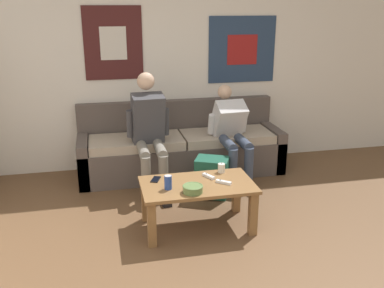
% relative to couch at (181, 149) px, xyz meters
% --- Properties ---
extents(ground_plane, '(18.00, 18.00, 0.00)m').
position_rel_couch_xyz_m(ground_plane, '(-0.14, -2.30, -0.29)').
color(ground_plane, brown).
extents(wall_back, '(10.00, 0.07, 2.55)m').
position_rel_couch_xyz_m(wall_back, '(-0.14, 0.36, 0.99)').
color(wall_back, white).
rests_on(wall_back, ground_plane).
extents(couch, '(2.41, 0.72, 0.83)m').
position_rel_couch_xyz_m(couch, '(0.00, 0.00, 0.00)').
color(couch, '#564C47').
rests_on(couch, ground_plane).
extents(coffee_table, '(1.00, 0.58, 0.43)m').
position_rel_couch_xyz_m(coffee_table, '(-0.12, -1.38, 0.06)').
color(coffee_table, olive).
rests_on(coffee_table, ground_plane).
extents(person_seated_adult, '(0.47, 0.84, 1.26)m').
position_rel_couch_xyz_m(person_seated_adult, '(-0.42, -0.38, 0.39)').
color(person_seated_adult, gray).
rests_on(person_seated_adult, ground_plane).
extents(person_seated_teen, '(0.47, 0.93, 1.06)m').
position_rel_couch_xyz_m(person_seated_teen, '(0.52, -0.35, 0.30)').
color(person_seated_teen, '#384256').
rests_on(person_seated_teen, ground_plane).
extents(backpack, '(0.41, 0.38, 0.42)m').
position_rel_couch_xyz_m(backpack, '(0.18, -0.75, -0.09)').
color(backpack, '#1E5642').
rests_on(backpack, ground_plane).
extents(ceramic_bowl, '(0.18, 0.18, 0.06)m').
position_rel_couch_xyz_m(ceramic_bowl, '(-0.20, -1.55, 0.18)').
color(ceramic_bowl, '#607F47').
rests_on(ceramic_bowl, coffee_table).
extents(pillar_candle, '(0.07, 0.07, 0.10)m').
position_rel_couch_xyz_m(pillar_candle, '(0.16, -1.17, 0.19)').
color(pillar_candle, silver).
rests_on(pillar_candle, coffee_table).
extents(drink_can_blue, '(0.07, 0.07, 0.12)m').
position_rel_couch_xyz_m(drink_can_blue, '(-0.39, -1.44, 0.21)').
color(drink_can_blue, '#28479E').
rests_on(drink_can_blue, coffee_table).
extents(game_controller_near_left, '(0.13, 0.12, 0.03)m').
position_rel_couch_xyz_m(game_controller_near_left, '(0.11, -1.43, 0.16)').
color(game_controller_near_left, white).
rests_on(game_controller_near_left, coffee_table).
extents(game_controller_near_right, '(0.10, 0.14, 0.03)m').
position_rel_couch_xyz_m(game_controller_near_right, '(0.01, -1.27, 0.16)').
color(game_controller_near_right, white).
rests_on(game_controller_near_right, coffee_table).
extents(cell_phone, '(0.11, 0.15, 0.01)m').
position_rel_couch_xyz_m(cell_phone, '(-0.47, -1.22, 0.15)').
color(cell_phone, black).
rests_on(cell_phone, coffee_table).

